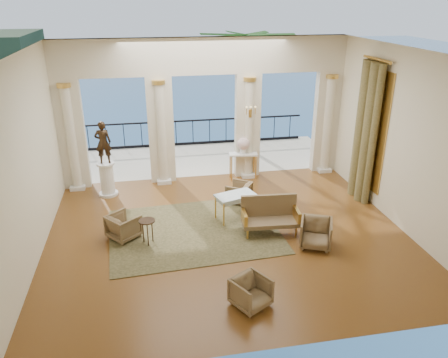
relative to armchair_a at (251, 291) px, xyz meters
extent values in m
plane|color=#4F2614|center=(0.08, 2.80, -0.34)|extent=(9.00, 9.00, 0.00)
plane|color=white|center=(0.08, -1.20, 1.91)|extent=(9.00, 0.00, 9.00)
plane|color=white|center=(-4.42, 2.80, 1.91)|extent=(0.00, 8.00, 8.00)
plane|color=white|center=(4.58, 2.80, 1.91)|extent=(0.00, 8.00, 8.00)
plane|color=white|center=(0.08, 2.80, 4.16)|extent=(9.00, 9.00, 0.00)
cube|color=beige|center=(0.08, 6.65, 3.61)|extent=(9.00, 0.30, 1.10)
cube|color=beige|center=(-4.02, 6.65, 1.36)|extent=(0.80, 0.30, 3.40)
cylinder|color=beige|center=(-4.02, 6.47, 1.26)|extent=(0.28, 0.28, 3.20)
cylinder|color=gold|center=(-4.02, 6.47, 2.91)|extent=(0.40, 0.40, 0.12)
cube|color=silver|center=(-4.02, 6.47, -0.28)|extent=(0.45, 0.45, 0.12)
cube|color=beige|center=(-1.32, 6.65, 1.36)|extent=(0.80, 0.30, 3.40)
cylinder|color=beige|center=(-1.32, 6.47, 1.26)|extent=(0.28, 0.28, 3.20)
cylinder|color=gold|center=(-1.32, 6.47, 2.91)|extent=(0.40, 0.40, 0.12)
cube|color=silver|center=(-1.32, 6.47, -0.28)|extent=(0.45, 0.45, 0.12)
cube|color=beige|center=(1.48, 6.65, 1.36)|extent=(0.80, 0.30, 3.40)
cylinder|color=beige|center=(1.48, 6.47, 1.26)|extent=(0.28, 0.28, 3.20)
cylinder|color=gold|center=(1.48, 6.47, 2.91)|extent=(0.40, 0.40, 0.12)
cube|color=silver|center=(1.48, 6.47, -0.28)|extent=(0.45, 0.45, 0.12)
cube|color=beige|center=(4.18, 6.65, 1.36)|extent=(0.80, 0.30, 3.40)
cylinder|color=beige|center=(4.18, 6.47, 1.26)|extent=(0.28, 0.28, 3.20)
cylinder|color=gold|center=(4.18, 6.47, 2.91)|extent=(0.40, 0.40, 0.12)
cube|color=silver|center=(4.18, 6.47, -0.28)|extent=(0.45, 0.45, 0.12)
cube|color=beige|center=(0.08, 8.60, -0.39)|extent=(10.00, 3.60, 0.10)
cube|color=black|center=(0.08, 10.20, 0.66)|extent=(9.00, 0.06, 0.06)
cube|color=black|center=(0.08, 10.20, -0.29)|extent=(9.00, 0.06, 0.10)
cylinder|color=black|center=(0.08, 10.20, 0.16)|extent=(0.03, 0.03, 1.00)
cylinder|color=black|center=(-4.02, 10.20, 0.16)|extent=(0.03, 0.03, 1.00)
cylinder|color=black|center=(4.18, 10.20, 0.16)|extent=(0.03, 0.03, 1.00)
cylinder|color=#4C3823|center=(2.08, 9.40, 1.76)|extent=(0.20, 0.20, 4.20)
plane|color=navy|center=(0.08, 62.80, -6.34)|extent=(160.00, 160.00, 0.00)
cylinder|color=brown|center=(4.38, 3.85, 1.66)|extent=(0.26, 0.26, 4.00)
cylinder|color=brown|center=(4.34, 4.30, 1.66)|extent=(0.32, 0.32, 4.00)
cylinder|color=brown|center=(4.38, 4.75, 1.66)|extent=(0.26, 0.26, 4.00)
cylinder|color=gold|center=(4.43, 4.30, 3.71)|extent=(0.08, 1.40, 0.08)
cube|color=gold|center=(4.55, 4.30, 1.76)|extent=(0.04, 1.60, 3.40)
cube|color=gold|center=(1.48, 6.33, 1.86)|extent=(0.10, 0.04, 0.25)
cylinder|color=gold|center=(1.34, 6.25, 1.96)|extent=(0.02, 0.02, 0.22)
cylinder|color=gold|center=(1.48, 6.25, 1.96)|extent=(0.02, 0.02, 0.22)
cylinder|color=gold|center=(1.62, 6.25, 1.96)|extent=(0.02, 0.02, 0.22)
cube|color=#32361B|center=(-0.74, 3.11, -0.33)|extent=(4.44, 3.55, 0.02)
imported|color=#473C20|center=(0.00, 0.00, 0.00)|extent=(0.87, 0.86, 0.67)
imported|color=#473C20|center=(2.07, 1.87, 0.04)|extent=(0.95, 0.92, 0.76)
imported|color=#473C20|center=(0.77, 4.60, 0.00)|extent=(0.86, 0.87, 0.66)
imported|color=#473C20|center=(-2.50, 3.11, 0.02)|extent=(0.93, 0.93, 0.70)
cube|color=#473C20|center=(1.16, 2.65, -0.02)|extent=(1.48, 0.69, 0.11)
cube|color=#473C20|center=(1.18, 2.93, 0.33)|extent=(1.44, 0.19, 0.59)
cube|color=gold|center=(0.49, 2.70, 0.18)|extent=(0.13, 0.59, 0.28)
cube|color=gold|center=(1.83, 2.61, 0.18)|extent=(0.13, 0.59, 0.28)
cylinder|color=gold|center=(0.52, 2.46, -0.20)|extent=(0.05, 0.05, 0.27)
cylinder|color=gold|center=(1.76, 2.38, -0.20)|extent=(0.05, 0.05, 0.27)
cylinder|color=gold|center=(0.56, 2.93, -0.20)|extent=(0.05, 0.05, 0.27)
cylinder|color=gold|center=(1.79, 2.84, -0.20)|extent=(0.05, 0.05, 0.27)
cube|color=#9DB9C6|center=(0.45, 3.60, 0.36)|extent=(1.17, 0.86, 0.05)
cylinder|color=gold|center=(0.06, 3.23, 0.00)|extent=(0.04, 0.04, 0.67)
cylinder|color=gold|center=(0.97, 3.52, 0.00)|extent=(0.04, 0.04, 0.67)
cylinder|color=gold|center=(-0.08, 3.68, 0.00)|extent=(0.04, 0.04, 0.67)
cylinder|color=gold|center=(0.83, 3.97, 0.00)|extent=(0.04, 0.04, 0.67)
cylinder|color=silver|center=(-3.04, 5.82, -0.30)|extent=(0.57, 0.57, 0.08)
cylinder|color=silver|center=(-3.04, 5.82, 0.19)|extent=(0.42, 0.42, 0.91)
cylinder|color=silver|center=(-3.04, 5.82, 0.68)|extent=(0.53, 0.53, 0.06)
imported|color=black|center=(-3.04, 5.82, 1.34)|extent=(0.48, 0.33, 1.27)
cube|color=silver|center=(1.29, 6.35, 0.51)|extent=(0.95, 0.47, 0.05)
cylinder|color=gold|center=(0.87, 6.28, 0.07)|extent=(0.04, 0.04, 0.82)
cylinder|color=gold|center=(1.67, 6.17, 0.07)|extent=(0.04, 0.04, 0.82)
cylinder|color=gold|center=(0.90, 6.53, 0.07)|extent=(0.04, 0.04, 0.82)
cylinder|color=gold|center=(1.71, 6.42, 0.07)|extent=(0.04, 0.04, 0.82)
cylinder|color=white|center=(1.29, 6.35, 0.66)|extent=(0.20, 0.20, 0.25)
sphere|color=#C89198|center=(1.29, 6.35, 0.87)|extent=(0.41, 0.41, 0.41)
cylinder|color=black|center=(-1.92, 2.70, 0.30)|extent=(0.40, 0.40, 0.03)
cylinder|color=black|center=(-1.81, 2.76, -0.03)|extent=(0.03, 0.03, 0.62)
cylinder|color=black|center=(-2.02, 2.77, -0.03)|extent=(0.03, 0.03, 0.62)
cylinder|color=black|center=(-1.92, 2.58, -0.03)|extent=(0.03, 0.03, 0.62)
camera|label=1|loc=(-1.78, -6.74, 5.30)|focal=35.00mm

